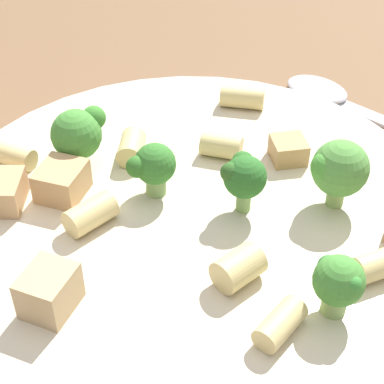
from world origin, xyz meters
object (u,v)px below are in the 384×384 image
Objects in this scene: broccoli_floret_4 at (338,282)px; rigatoni_3 at (221,146)px; rigatoni_6 at (90,214)px; chicken_chunk_1 at (288,150)px; chicken_chunk_3 at (49,291)px; broccoli_floret_3 at (79,132)px; spoon at (336,98)px; broccoli_floret_0 at (244,176)px; broccoli_floret_1 at (149,169)px; pasta_bowl at (192,222)px; rigatoni_7 at (131,147)px; rigatoni_2 at (238,268)px; rigatoni_0 at (280,324)px; rigatoni_1 at (242,97)px; broccoli_floret_2 at (339,168)px; rigatoni_5 at (376,269)px; chicken_chunk_2 at (62,181)px; rigatoni_4 at (15,156)px.

broccoli_floret_4 reaches higher than rigatoni_3.
rigatoni_6 reaches higher than chicken_chunk_1.
chicken_chunk_1 is 0.17m from chicken_chunk_3.
broccoli_floret_3 is 0.22m from spoon.
broccoli_floret_0 is 1.07× the size of broccoli_floret_1.
rigatoni_7 reaches higher than pasta_bowl.
rigatoni_2 is (-0.13, 0.04, -0.01)m from broccoli_floret_3.
rigatoni_1 reaches higher than rigatoni_0.
chicken_chunk_3 reaches higher than rigatoni_1.
rigatoni_0 reaches higher than spoon.
rigatoni_5 is at bearing 130.23° from broccoli_floret_2.
broccoli_floret_0 is 0.10m from chicken_chunk_2.
broccoli_floret_0 reaches higher than rigatoni_4.
rigatoni_4 is at bearing 10.28° from pasta_bowl.
rigatoni_0 is (-0.08, 0.06, 0.02)m from pasta_bowl.
broccoli_floret_4 is 0.21m from rigatoni_4.
rigatoni_0 is 0.98× the size of rigatoni_6.
pasta_bowl is 1.81× the size of spoon.
broccoli_floret_2 is 0.17m from spoon.
chicken_chunk_1 is at bearing -147.97° from rigatoni_4.
rigatoni_2 is at bearing 155.24° from broccoli_floret_1.
rigatoni_2 is at bearing 75.96° from broccoli_floret_2.
chicken_chunk_2 is at bearing 106.88° from broccoli_floret_3.
rigatoni_4 is 0.97× the size of rigatoni_5.
broccoli_floret_1 is (0.05, 0.02, -0.00)m from broccoli_floret_0.
broccoli_floret_3 reaches higher than chicken_chunk_2.
pasta_bowl is 0.12m from rigatoni_4.
broccoli_floret_1 reaches higher than rigatoni_4.
chicken_chunk_3 is (-0.05, 0.07, 0.00)m from chicken_chunk_2.
broccoli_floret_0 is 0.08m from rigatoni_7.
rigatoni_2 is at bearing 114.51° from broccoli_floret_0.
rigatoni_3 is 0.06m from rigatoni_7.
rigatoni_0 is 1.00× the size of chicken_chunk_2.
rigatoni_3 is at bearing -38.73° from broccoli_floret_4.
broccoli_floret_4 is at bearing 176.63° from rigatoni_4.
broccoli_floret_2 reaches higher than rigatoni_4.
broccoli_floret_2 is at bearing -49.77° from rigatoni_5.
pasta_bowl is 0.06m from rigatoni_7.
pasta_bowl is 9.12× the size of broccoli_floret_1.
rigatoni_4 is at bearing -40.05° from chicken_chunk_3.
rigatoni_5 is 0.99× the size of chicken_chunk_3.
broccoli_floret_3 is 1.36× the size of chicken_chunk_2.
spoon is at bearing -71.15° from broccoli_floret_4.
rigatoni_1 is at bearing -91.03° from broccoli_floret_1.
chicken_chunk_1 is at bearing -113.10° from pasta_bowl.
rigatoni_2 is 0.95× the size of rigatoni_4.
pasta_bowl is at bearing -38.42° from rigatoni_2.
spoon is at bearing -87.61° from broccoli_floret_0.
broccoli_floret_3 reaches higher than rigatoni_7.
rigatoni_6 reaches higher than rigatoni_4.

